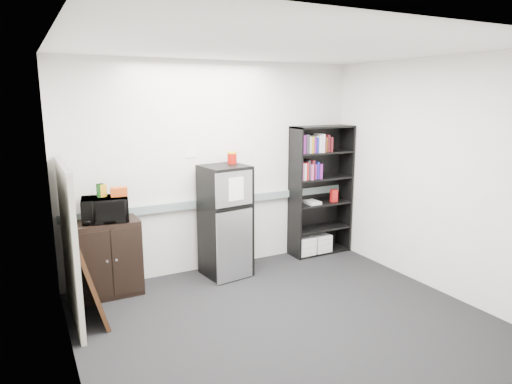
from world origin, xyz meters
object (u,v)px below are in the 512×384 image
(bookshelf, at_px, (319,188))
(microwave, at_px, (105,209))
(cubicle_partition, at_px, (69,243))
(cabinet, at_px, (108,258))
(refrigerator, at_px, (226,221))

(bookshelf, xyz_separation_m, microwave, (-2.98, -0.08, 0.05))
(cubicle_partition, relative_size, microwave, 3.26)
(bookshelf, bearing_deg, cubicle_partition, -171.87)
(bookshelf, distance_m, cabinet, 3.03)
(refrigerator, bearing_deg, microwave, 169.78)
(bookshelf, bearing_deg, cabinet, -178.74)
(microwave, distance_m, refrigerator, 1.48)
(cubicle_partition, xyz_separation_m, cabinet, (0.43, 0.42, -0.37))
(bookshelf, height_order, cubicle_partition, bookshelf)
(cabinet, bearing_deg, bookshelf, 1.26)
(bookshelf, height_order, refrigerator, bookshelf)
(bookshelf, distance_m, cubicle_partition, 3.45)
(cubicle_partition, distance_m, microwave, 0.63)
(cabinet, distance_m, microwave, 0.58)
(cubicle_partition, height_order, refrigerator, cubicle_partition)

